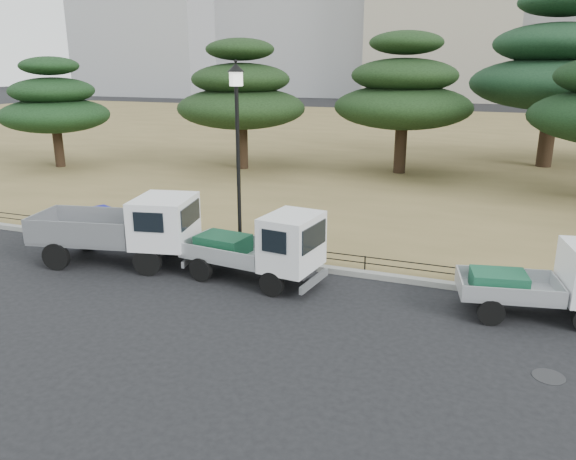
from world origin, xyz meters
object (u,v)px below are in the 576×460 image
at_px(tarp_pile, 99,222).
at_px(truck_kei_rear, 549,281).
at_px(street_lamp, 237,128).
at_px(truck_large, 124,226).
at_px(truck_kei_front, 261,247).

bearing_deg(tarp_pile, truck_kei_rear, -5.52).
bearing_deg(truck_kei_rear, tarp_pile, 163.37).
bearing_deg(truck_kei_rear, street_lamp, 160.30).
relative_size(truck_large, tarp_pile, 2.86).
bearing_deg(tarp_pile, truck_kei_front, -14.10).
xyz_separation_m(truck_large, truck_kei_front, (4.30, 0.08, -0.14)).
xyz_separation_m(truck_kei_rear, tarp_pile, (-13.75, 1.33, -0.36)).
xyz_separation_m(street_lamp, tarp_pile, (-5.29, 0.05, -3.35)).
xyz_separation_m(truck_kei_front, tarp_pile, (-6.71, 1.69, -0.45)).
distance_m(truck_kei_front, tarp_pile, 6.93).
distance_m(truck_large, tarp_pile, 3.05).
xyz_separation_m(truck_kei_rear, street_lamp, (-8.45, 1.28, 2.99)).
distance_m(truck_kei_front, truck_kei_rear, 7.05).
bearing_deg(truck_kei_front, truck_large, -172.07).
relative_size(truck_large, truck_kei_rear, 1.36).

